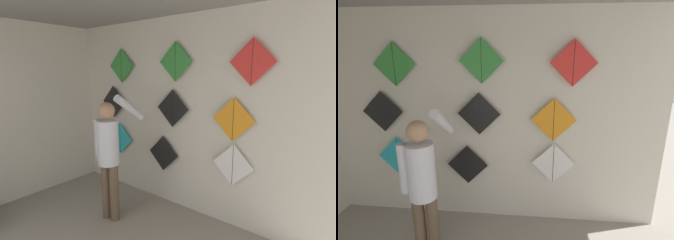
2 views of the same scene
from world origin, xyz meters
TOP-DOWN VIEW (x-y plane):
  - back_panel at (0.00, 3.81)m, footprint 4.79×0.06m
  - shopkeeper at (-0.37, 2.89)m, footprint 0.44×0.64m
  - kite_0 at (-1.09, 3.72)m, footprint 0.55×0.01m
  - kite_1 at (-0.11, 3.72)m, footprint 0.55×0.01m
  - kite_2 at (1.03, 3.72)m, footprint 0.55×0.01m
  - kite_3 at (-1.23, 3.72)m, footprint 0.55×0.01m
  - kite_4 at (0.07, 3.72)m, footprint 0.55×0.01m
  - kite_5 at (1.01, 3.72)m, footprint 0.55×0.01m
  - kite_6 at (-1.00, 3.72)m, footprint 0.55×0.01m
  - kite_7 at (0.11, 3.72)m, footprint 0.55×0.01m
  - kite_8 at (1.21, 3.72)m, footprint 0.55×0.01m

SIDE VIEW (x-z plane):
  - kite_1 at x=-0.11m, z-range 0.52..1.07m
  - kite_2 at x=1.03m, z-range 0.59..1.14m
  - kite_0 at x=-1.09m, z-range 0.60..1.15m
  - shopkeeper at x=-0.37m, z-range 0.11..1.87m
  - back_panel at x=0.00m, z-range 0.00..2.80m
  - kite_5 at x=1.01m, z-range 1.18..1.73m
  - kite_3 at x=-1.23m, z-range 1.23..1.78m
  - kite_4 at x=0.07m, z-range 1.23..1.79m
  - kite_6 at x=-1.00m, z-range 1.84..2.40m
  - kite_8 at x=1.21m, z-range 1.87..2.43m
  - kite_7 at x=0.11m, z-range 1.89..2.45m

